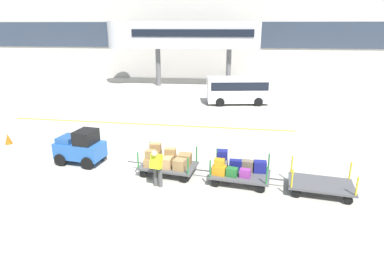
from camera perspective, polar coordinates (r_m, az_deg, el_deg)
The scene contains 11 objects.
ground_plane at distance 14.88m, azimuth -9.12°, elevation -6.59°, with size 120.00×120.00×0.00m, color #B2ADA0.
apron_lead_line at distance 20.75m, azimuth -7.91°, elevation 0.40°, with size 18.17×0.20×0.01m, color yellow.
terminal_building at distance 39.28m, azimuth 0.87°, elevation 15.18°, with size 57.14×2.51×9.07m.
jet_bridge at distance 33.51m, azimuth -2.75°, elevation 15.67°, with size 15.17×3.00×6.41m.
baggage_tug at distance 15.42m, azimuth -18.98°, elevation -3.47°, with size 2.25×1.53×1.58m.
baggage_cart_lead at distance 13.66m, azimuth -4.38°, elevation -6.04°, with size 3.08×1.76×1.18m.
baggage_cart_middle at distance 13.06m, azimuth 7.91°, elevation -7.46°, with size 3.08×1.76×1.17m.
baggage_cart_tail at distance 13.10m, azimuth 21.63°, elevation -9.44°, with size 3.08×1.76×1.10m.
baggage_handler at distance 12.47m, azimuth -6.21°, elevation -6.97°, with size 0.49×0.50×1.56m.
shuttle_van at distance 26.08m, azimuth 8.03°, elevation 6.64°, with size 5.03×2.59×2.10m.
safety_cone_near at distance 19.63m, azimuth -29.57°, elevation -1.91°, with size 0.36×0.36×0.55m, color #EA590F.
Camera 1 is at (3.84, -13.09, 5.96)m, focal length 30.38 mm.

